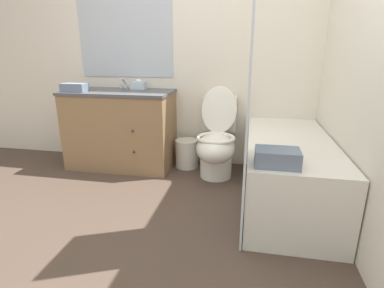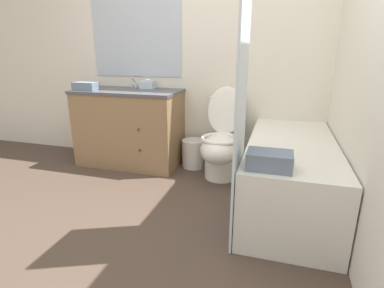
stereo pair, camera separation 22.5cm
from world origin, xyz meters
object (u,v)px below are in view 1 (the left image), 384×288
sink_faucet (125,85)px  toilet (217,142)px  wastebasket (187,153)px  bath_towel_folded (277,158)px  vanity_cabinet (121,128)px  tissue_box (139,85)px  hand_towel_folded (75,87)px  bathtub (287,170)px

sink_faucet → toilet: sink_faucet is taller
wastebasket → bath_towel_folded: 1.53m
vanity_cabinet → tissue_box: (0.17, 0.16, 0.45)m
sink_faucet → tissue_box: bearing=-11.0°
wastebasket → tissue_box: tissue_box is taller
hand_towel_folded → sink_faucet: bearing=41.3°
toilet → bath_towel_folded: toilet is taller
vanity_cabinet → wastebasket: 0.76m
tissue_box → hand_towel_folded: 0.65m
toilet → bath_towel_folded: bearing=-64.9°
vanity_cabinet → wastebasket: size_ratio=3.70×
sink_faucet → hand_towel_folded: sink_faucet is taller
wastebasket → bathtub: bearing=-30.7°
sink_faucet → hand_towel_folded: (-0.40, -0.35, 0.01)m
hand_towel_folded → bath_towel_folded: (1.93, -0.97, -0.27)m
sink_faucet → bathtub: (1.68, -0.69, -0.59)m
toilet → tissue_box: (-0.88, 0.25, 0.52)m
sink_faucet → bath_towel_folded: sink_faucet is taller
bathtub → wastebasket: bearing=149.3°
sink_faucet → toilet: size_ratio=0.16×
toilet → hand_towel_folded: size_ratio=3.57×
sink_faucet → hand_towel_folded: bearing=-138.7°
wastebasket → hand_towel_folded: bearing=-167.7°
toilet → wastebasket: bearing=153.4°
toilet → hand_towel_folded: 1.54m
toilet → bath_towel_folded: 1.17m
vanity_cabinet → bath_towel_folded: (1.53, -1.12, 0.17)m
toilet → bath_towel_folded: size_ratio=3.28×
bathtub → tissue_box: bearing=156.6°
tissue_box → bath_towel_folded: 1.89m
toilet → bathtub: size_ratio=0.58×
tissue_box → hand_towel_folded: tissue_box is taller
wastebasket → hand_towel_folded: (-1.10, -0.24, 0.72)m
tissue_box → hand_towel_folded: size_ratio=0.60×
sink_faucet → bath_towel_folded: (1.53, -1.31, -0.27)m
sink_faucet → wastebasket: (0.71, -0.11, -0.71)m
toilet → bathtub: bearing=-32.8°
toilet → wastebasket: (-0.34, 0.17, -0.20)m
vanity_cabinet → bath_towel_folded: bearing=-36.1°
vanity_cabinet → bath_towel_folded: 1.91m
vanity_cabinet → wastebasket: bearing=7.0°
toilet → wastebasket: size_ratio=2.92×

